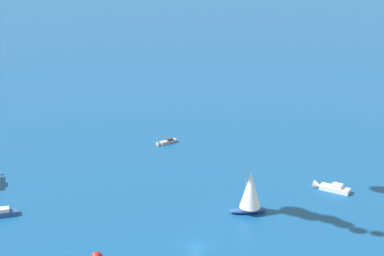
{
  "coord_description": "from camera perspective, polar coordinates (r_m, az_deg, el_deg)",
  "views": [
    {
      "loc": [
        65.51,
        96.67,
        68.51
      ],
      "look_at": [
        0.37,
        -0.84,
        24.17
      ],
      "focal_mm": 64.55,
      "sensor_mm": 36.0,
      "label": 1
    }
  ],
  "objects": [
    {
      "name": "motorboat_outer_ring_d",
      "position": [
        182.81,
        -2.19,
        -1.16
      ],
      "size": [
        5.76,
        1.53,
        1.67
      ],
      "color": "#9E9993",
      "rests_on": "ground_plane"
    },
    {
      "name": "ground_plane",
      "position": [
        135.39,
        0.33,
        -9.69
      ],
      "size": [
        2000.0,
        2000.0,
        0.0
      ],
      "primitive_type": "plane",
      "color": "navy"
    },
    {
      "name": "sailboat_far_port",
      "position": [
        145.7,
        4.84,
        -5.3
      ],
      "size": [
        8.3,
        6.03,
        10.5
      ],
      "color": "#23478C",
      "rests_on": "ground_plane"
    },
    {
      "name": "motorboat_inshore",
      "position": [
        159.87,
        11.32,
        -4.84
      ],
      "size": [
        5.64,
        8.4,
        2.42
      ],
      "color": "white",
      "rests_on": "ground_plane"
    }
  ]
}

